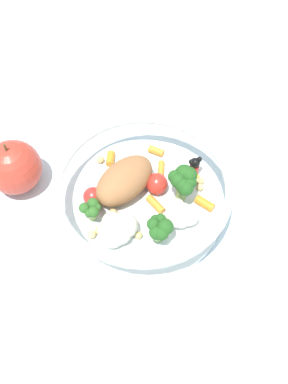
# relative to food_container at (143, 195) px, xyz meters

# --- Properties ---
(ground_plane) EXTENTS (2.40, 2.40, 0.00)m
(ground_plane) POSITION_rel_food_container_xyz_m (-0.00, -0.01, -0.03)
(ground_plane) COLOR silver
(food_container) EXTENTS (0.25, 0.25, 0.07)m
(food_container) POSITION_rel_food_container_xyz_m (0.00, 0.00, 0.00)
(food_container) COLOR white
(food_container) RESTS_ON ground_plane
(loose_apple) EXTENTS (0.08, 0.08, 0.09)m
(loose_apple) POSITION_rel_food_container_xyz_m (0.03, -0.19, 0.01)
(loose_apple) COLOR #BC3828
(loose_apple) RESTS_ON ground_plane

